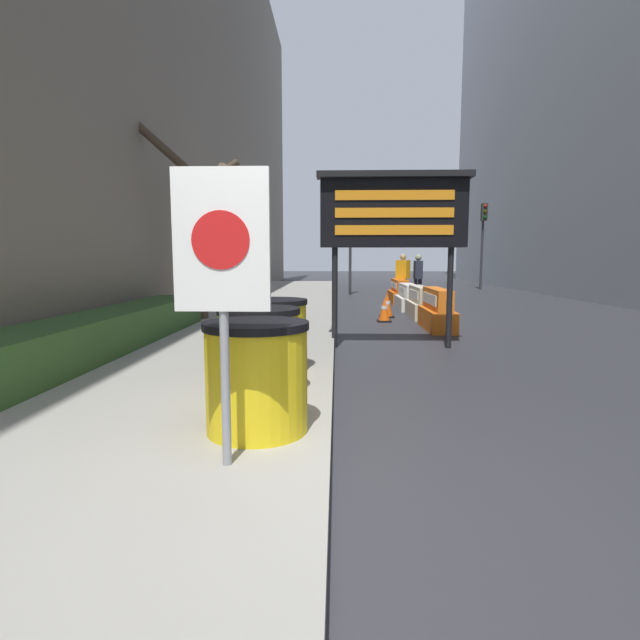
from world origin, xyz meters
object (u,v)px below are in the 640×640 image
at_px(warning_sign, 222,263).
at_px(traffic_light_far_side, 483,228).
at_px(pedestrian_passerby, 403,273).
at_px(traffic_cone_near, 384,310).
at_px(barrel_drum_middle, 259,351).
at_px(jersey_barrier_cream, 420,304).
at_px(traffic_cone_far, 414,288).
at_px(message_board, 393,213).
at_px(traffic_light_near_curb, 350,233).
at_px(barrel_drum_back, 274,335).
at_px(jersey_barrier_orange_near, 437,311).
at_px(jersey_barrier_white, 408,298).
at_px(jersey_barrier_orange_far, 399,293).
at_px(pedestrian_worker, 418,274).
at_px(barrel_drum_foreground, 257,377).
at_px(traffic_cone_mid, 387,305).

distance_m(warning_sign, traffic_light_far_side, 23.68).
height_order(warning_sign, pedestrian_passerby, warning_sign).
bearing_deg(traffic_cone_near, barrel_drum_middle, -105.00).
bearing_deg(jersey_barrier_cream, traffic_cone_far, 82.43).
relative_size(warning_sign, message_board, 0.65).
height_order(message_board, pedestrian_passerby, message_board).
relative_size(message_board, pedestrian_passerby, 1.73).
height_order(message_board, traffic_cone_far, message_board).
bearing_deg(traffic_light_near_curb, traffic_cone_near, -86.38).
bearing_deg(traffic_light_far_side, barrel_drum_back, -112.51).
bearing_deg(jersey_barrier_cream, traffic_light_near_curb, 100.90).
xyz_separation_m(jersey_barrier_orange_near, traffic_light_far_side, (5.09, 14.52, 2.68)).
relative_size(jersey_barrier_white, jersey_barrier_orange_far, 0.96).
height_order(jersey_barrier_orange_far, traffic_cone_far, jersey_barrier_orange_far).
bearing_deg(pedestrian_passerby, message_board, -58.33).
bearing_deg(warning_sign, traffic_light_far_side, 70.22).
xyz_separation_m(barrel_drum_middle, jersey_barrier_orange_far, (2.96, 12.49, -0.24)).
bearing_deg(pedestrian_passerby, warning_sign, -61.54).
distance_m(traffic_cone_near, traffic_light_near_curb, 9.61).
bearing_deg(message_board, traffic_cone_near, 86.55).
height_order(pedestrian_worker, pedestrian_passerby, pedestrian_passerby).
height_order(barrel_drum_foreground, jersey_barrier_white, barrel_drum_foreground).
xyz_separation_m(message_board, jersey_barrier_cream, (1.24, 4.56, -1.93)).
xyz_separation_m(pedestrian_worker, pedestrian_passerby, (-0.56, -0.11, 0.01)).
distance_m(barrel_drum_middle, traffic_light_far_side, 22.13).
bearing_deg(message_board, traffic_light_far_side, 69.42).
bearing_deg(traffic_light_near_curb, jersey_barrier_white, -75.51).
bearing_deg(pedestrian_worker, warning_sign, 165.31).
relative_size(traffic_light_near_curb, pedestrian_worker, 2.14).
xyz_separation_m(jersey_barrier_cream, traffic_cone_near, (-1.02, -0.96, -0.06)).
bearing_deg(barrel_drum_back, traffic_cone_near, 72.57).
distance_m(barrel_drum_foreground, traffic_cone_far, 17.13).
height_order(jersey_barrier_orange_far, traffic_cone_mid, jersey_barrier_orange_far).
xyz_separation_m(barrel_drum_middle, jersey_barrier_cream, (2.96, 8.19, -0.25)).
bearing_deg(pedestrian_passerby, barrel_drum_middle, -63.28).
relative_size(jersey_barrier_orange_far, traffic_light_near_curb, 0.54).
distance_m(barrel_drum_middle, jersey_barrier_cream, 8.71).
height_order(barrel_drum_foreground, traffic_light_near_curb, traffic_light_near_curb).
bearing_deg(pedestrian_passerby, barrel_drum_back, -64.42).
xyz_separation_m(jersey_barrier_orange_near, traffic_cone_far, (0.99, 9.67, -0.05)).
bearing_deg(traffic_light_near_curb, barrel_drum_foreground, -93.89).
xyz_separation_m(jersey_barrier_white, pedestrian_worker, (0.74, 2.87, 0.66)).
relative_size(jersey_barrier_cream, traffic_light_far_side, 0.42).
bearing_deg(barrel_drum_foreground, jersey_barrier_orange_far, 78.31).
bearing_deg(barrel_drum_back, traffic_light_near_curb, 85.04).
bearing_deg(message_board, traffic_light_near_curb, 91.65).
bearing_deg(traffic_light_far_side, traffic_cone_mid, -115.78).
relative_size(traffic_cone_near, pedestrian_passerby, 0.35).
bearing_deg(pedestrian_passerby, barrel_drum_foreground, -61.71).
height_order(barrel_drum_foreground, barrel_drum_back, same).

